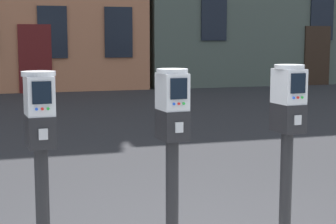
{
  "coord_description": "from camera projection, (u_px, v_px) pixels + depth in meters",
  "views": [
    {
      "loc": [
        -1.51,
        -3.76,
        1.73
      ],
      "look_at": [
        -0.4,
        -0.06,
        1.2
      ],
      "focal_mm": 59.54,
      "sensor_mm": 36.0,
      "label": 1
    }
  ],
  "objects": [
    {
      "name": "parking_meter_near_kerb",
      "position": [
        40.0,
        138.0,
        3.57
      ],
      "size": [
        0.23,
        0.26,
        1.37
      ],
      "rotation": [
        0.0,
        0.0,
        -1.49
      ],
      "color": "black",
      "rests_on": "sidewalk_slab"
    },
    {
      "name": "parking_meter_twin_adjacent",
      "position": [
        172.0,
        131.0,
        3.83
      ],
      "size": [
        0.23,
        0.26,
        1.37
      ],
      "rotation": [
        0.0,
        0.0,
        -1.49
      ],
      "color": "black",
      "rests_on": "sidewalk_slab"
    },
    {
      "name": "parking_meter_end_of_row",
      "position": [
        288.0,
        124.0,
        4.08
      ],
      "size": [
        0.23,
        0.26,
        1.39
      ],
      "rotation": [
        0.0,
        0.0,
        -1.49
      ],
      "color": "black",
      "rests_on": "sidewalk_slab"
    }
  ]
}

